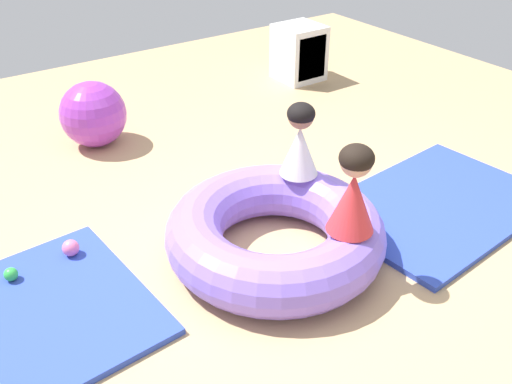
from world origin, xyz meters
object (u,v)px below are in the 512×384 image
object	(u,v)px
play_ball_pink	(71,248)
inflatable_cushion	(275,233)
child_in_red	(353,190)
play_ball_green	(11,274)
storage_cube	(300,53)
child_in_white	(300,140)
exercise_ball_large	(93,114)

from	to	relation	value
play_ball_pink	inflatable_cushion	bearing A→B (deg)	-32.83
child_in_red	play_ball_pink	world-z (taller)	child_in_red
play_ball_green	storage_cube	size ratio (longest dim) A/B	0.14
child_in_red	storage_cube	distance (m)	3.22
inflatable_cushion	storage_cube	xyz separation A→B (m)	(2.00, 2.27, 0.11)
inflatable_cushion	play_ball_pink	distance (m)	1.23
child_in_white	exercise_ball_large	distance (m)	1.95
child_in_white	storage_cube	world-z (taller)	child_in_white
exercise_ball_large	storage_cube	world-z (taller)	storage_cube
play_ball_pink	play_ball_green	bearing A→B (deg)	-175.06
inflatable_cushion	play_ball_green	size ratio (longest dim) A/B	16.53
child_in_red	exercise_ball_large	xyz separation A→B (m)	(-0.53, 2.45, -0.33)
child_in_red	child_in_white	bearing A→B (deg)	175.15
child_in_white	storage_cube	xyz separation A→B (m)	(1.63, 2.02, -0.30)
child_in_white	child_in_red	bearing A→B (deg)	17.20
inflatable_cushion	play_ball_pink	world-z (taller)	inflatable_cushion
child_in_white	exercise_ball_large	xyz separation A→B (m)	(-0.69, 1.80, -0.31)
child_in_white	play_ball_pink	bearing A→B (deg)	-75.71
child_in_red	play_ball_green	world-z (taller)	child_in_red
child_in_red	play_ball_pink	distance (m)	1.71
exercise_ball_large	child_in_red	bearing A→B (deg)	-77.67
play_ball_green	play_ball_pink	distance (m)	0.36
child_in_white	storage_cube	distance (m)	2.61
inflatable_cushion	exercise_ball_large	world-z (taller)	exercise_ball_large
child_in_white	play_ball_pink	distance (m)	1.54
child_in_red	inflatable_cushion	bearing A→B (deg)	-142.67
exercise_ball_large	storage_cube	bearing A→B (deg)	5.38
child_in_red	storage_cube	size ratio (longest dim) A/B	0.92
exercise_ball_large	inflatable_cushion	bearing A→B (deg)	-81.16
exercise_ball_large	play_ball_green	bearing A→B (deg)	-126.95
inflatable_cushion	storage_cube	size ratio (longest dim) A/B	2.35
child_in_red	child_in_white	xyz separation A→B (m)	(0.15, 0.65, -0.02)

